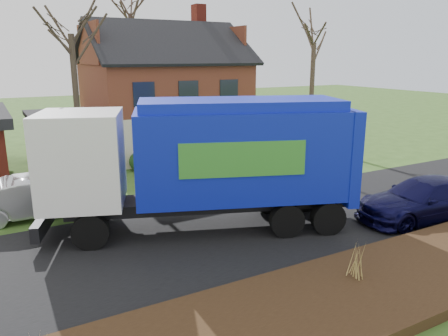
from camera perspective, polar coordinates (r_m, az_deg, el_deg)
ground at (r=15.99m, az=4.42°, el=-7.55°), size 120.00×120.00×0.00m
road at (r=15.98m, az=4.43°, el=-7.51°), size 80.00×7.00×0.02m
mulch_verge at (r=12.29m, az=18.59°, el=-14.63°), size 80.00×3.50×0.30m
main_house at (r=28.06m, az=-8.78°, el=10.27°), size 12.95×8.95×9.26m
garbage_truck at (r=14.99m, az=-2.14°, el=1.54°), size 10.97×6.35×4.56m
silver_sedan at (r=18.08m, az=-23.30°, el=-3.46°), size 4.79×1.73×1.57m
navy_wagon at (r=17.97m, az=24.69°, el=-3.74°), size 5.61×2.96×1.55m
tree_front_west at (r=22.69m, az=-19.60°, el=18.78°), size 3.27×3.27×9.72m
tree_front_east at (r=29.74m, az=11.79°, el=17.81°), size 3.49×3.49×9.70m
grass_clump_mid at (r=12.16m, az=17.02°, el=-11.49°), size 0.34×0.28×0.96m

